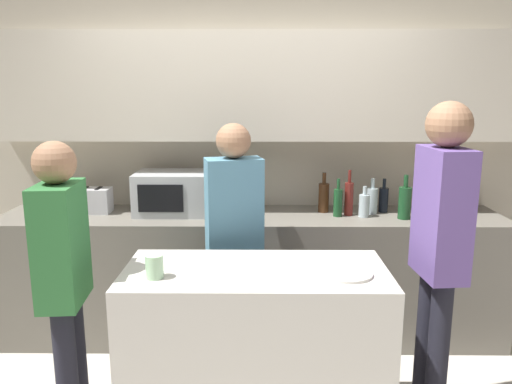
% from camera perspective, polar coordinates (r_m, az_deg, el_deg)
% --- Properties ---
extents(back_wall, '(6.40, 0.40, 2.70)m').
position_cam_1_polar(back_wall, '(3.75, -0.49, 7.55)').
color(back_wall, beige).
rests_on(back_wall, ground_plane).
extents(back_counter, '(3.60, 0.62, 0.92)m').
position_cam_1_polar(back_counter, '(3.73, -0.54, -9.51)').
color(back_counter, '#6B665B').
rests_on(back_counter, ground_plane).
extents(kitchen_island, '(1.35, 0.62, 0.91)m').
position_cam_1_polar(kitchen_island, '(2.77, -0.05, -17.66)').
color(kitchen_island, beige).
rests_on(kitchen_island, ground_plane).
extents(microwave, '(0.52, 0.39, 0.30)m').
position_cam_1_polar(microwave, '(3.66, -9.52, -0.08)').
color(microwave, '#B7BABC').
rests_on(microwave, back_counter).
extents(toaster, '(0.26, 0.16, 0.18)m').
position_cam_1_polar(toaster, '(3.82, -18.18, -0.93)').
color(toaster, silver).
rests_on(toaster, back_counter).
extents(potted_plant, '(0.14, 0.14, 0.39)m').
position_cam_1_polar(potted_plant, '(3.84, 21.12, 0.57)').
color(potted_plant, brown).
rests_on(potted_plant, back_counter).
extents(bottle_0, '(0.08, 0.08, 0.29)m').
position_cam_1_polar(bottle_0, '(3.68, 7.74, -0.56)').
color(bottle_0, '#472814').
rests_on(bottle_0, back_counter).
extents(bottle_1, '(0.06, 0.06, 0.27)m').
position_cam_1_polar(bottle_1, '(3.57, 9.34, -1.13)').
color(bottle_1, '#194723').
rests_on(bottle_1, back_counter).
extents(bottle_2, '(0.06, 0.06, 0.33)m').
position_cam_1_polar(bottle_2, '(3.61, 10.57, -0.68)').
color(bottle_2, maroon).
rests_on(bottle_2, back_counter).
extents(bottle_3, '(0.07, 0.07, 0.22)m').
position_cam_1_polar(bottle_3, '(3.59, 12.25, -1.48)').
color(bottle_3, silver).
rests_on(bottle_3, back_counter).
extents(bottle_4, '(0.08, 0.08, 0.26)m').
position_cam_1_polar(bottle_4, '(3.70, 13.11, -0.91)').
color(bottle_4, silver).
rests_on(bottle_4, back_counter).
extents(bottle_5, '(0.07, 0.07, 0.25)m').
position_cam_1_polar(bottle_5, '(3.77, 14.37, -0.81)').
color(bottle_5, black).
rests_on(bottle_5, back_counter).
extents(bottle_6, '(0.09, 0.09, 0.31)m').
position_cam_1_polar(bottle_6, '(3.60, 16.63, -1.11)').
color(bottle_6, '#194723').
rests_on(bottle_6, back_counter).
extents(plate_on_island, '(0.26, 0.26, 0.01)m').
position_cam_1_polar(plate_on_island, '(2.54, 10.28, -9.11)').
color(plate_on_island, white).
rests_on(plate_on_island, kitchen_island).
extents(cup_0, '(0.09, 0.09, 0.12)m').
position_cam_1_polar(cup_0, '(2.49, -11.53, -8.35)').
color(cup_0, '#B2DFAF').
rests_on(cup_0, kitchen_island).
extents(person_left, '(0.23, 0.35, 1.76)m').
position_cam_1_polar(person_left, '(2.76, 20.30, -4.96)').
color(person_left, black).
rests_on(person_left, ground_plane).
extents(person_center, '(0.22, 0.35, 1.57)m').
position_cam_1_polar(person_center, '(2.68, -21.16, -8.35)').
color(person_center, black).
rests_on(person_center, ground_plane).
extents(person_right, '(0.38, 0.27, 1.61)m').
position_cam_1_polar(person_right, '(3.10, -2.51, -4.31)').
color(person_right, black).
rests_on(person_right, ground_plane).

